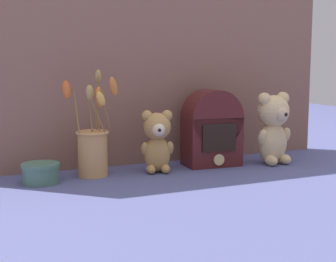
{
  "coord_description": "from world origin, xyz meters",
  "views": [
    {
      "loc": [
        -0.64,
        -1.41,
        0.35
      ],
      "look_at": [
        0.0,
        0.02,
        0.13
      ],
      "focal_mm": 55.0,
      "sensor_mm": 36.0,
      "label": 1
    }
  ],
  "objects_px": {
    "flower_vase": "(93,145)",
    "decorative_tin_tall": "(41,173)",
    "teddy_bear_medium": "(157,140)",
    "teddy_bear_large": "(274,127)",
    "vintage_radio": "(212,129)"
  },
  "relations": [
    {
      "from": "teddy_bear_medium",
      "to": "teddy_bear_large",
      "type": "bearing_deg",
      "value": -5.19
    },
    {
      "from": "flower_vase",
      "to": "decorative_tin_tall",
      "type": "height_order",
      "value": "flower_vase"
    },
    {
      "from": "decorative_tin_tall",
      "to": "teddy_bear_large",
      "type": "bearing_deg",
      "value": -2.95
    },
    {
      "from": "teddy_bear_medium",
      "to": "decorative_tin_tall",
      "type": "bearing_deg",
      "value": 179.6
    },
    {
      "from": "teddy_bear_large",
      "to": "teddy_bear_medium",
      "type": "relative_size",
      "value": 1.24
    },
    {
      "from": "decorative_tin_tall",
      "to": "flower_vase",
      "type": "bearing_deg",
      "value": 8.54
    },
    {
      "from": "teddy_bear_large",
      "to": "teddy_bear_medium",
      "type": "distance_m",
      "value": 0.41
    },
    {
      "from": "teddy_bear_medium",
      "to": "flower_vase",
      "type": "xyz_separation_m",
      "value": [
        -0.2,
        0.03,
        -0.0
      ]
    },
    {
      "from": "teddy_bear_large",
      "to": "teddy_bear_medium",
      "type": "bearing_deg",
      "value": 174.81
    },
    {
      "from": "teddy_bear_large",
      "to": "vintage_radio",
      "type": "xyz_separation_m",
      "value": [
        -0.2,
        0.06,
        -0.0
      ]
    },
    {
      "from": "teddy_bear_large",
      "to": "teddy_bear_medium",
      "type": "height_order",
      "value": "teddy_bear_large"
    },
    {
      "from": "flower_vase",
      "to": "vintage_radio",
      "type": "distance_m",
      "value": 0.4
    },
    {
      "from": "flower_vase",
      "to": "vintage_radio",
      "type": "xyz_separation_m",
      "value": [
        0.4,
        -0.0,
        0.03
      ]
    },
    {
      "from": "teddy_bear_medium",
      "to": "vintage_radio",
      "type": "bearing_deg",
      "value": 6.52
    },
    {
      "from": "vintage_radio",
      "to": "decorative_tin_tall",
      "type": "height_order",
      "value": "vintage_radio"
    }
  ]
}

